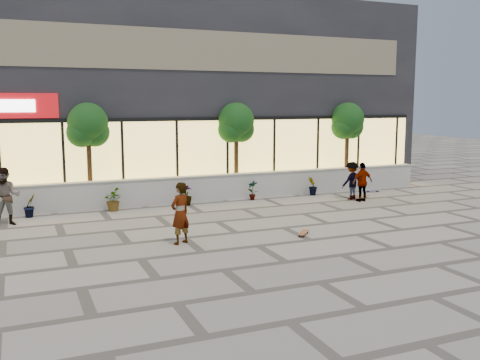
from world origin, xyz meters
name	(u,v)px	position (x,y,z in m)	size (l,w,h in m)	color
ground	(259,246)	(0.00, 0.00, 0.00)	(80.00, 80.00, 0.00)	#A1988B
planter_wall	(184,189)	(0.00, 7.00, 0.52)	(22.00, 0.42, 1.04)	beige
retail_building	(150,95)	(0.00, 12.49, 4.25)	(24.00, 9.17, 8.50)	black
shrub_b	(30,206)	(-5.70, 6.45, 0.41)	(0.45, 0.36, 0.81)	#143D13
shrub_c	(112,200)	(-2.90, 6.45, 0.41)	(0.73, 0.63, 0.81)	#143D13
shrub_d	(186,195)	(-0.10, 6.45, 0.41)	(0.45, 0.45, 0.81)	#143D13
shrub_e	(253,190)	(2.70, 6.45, 0.41)	(0.43, 0.29, 0.81)	#143D13
shrub_f	(313,186)	(5.50, 6.45, 0.41)	(0.45, 0.36, 0.81)	#143D13
tree_midwest	(88,128)	(-3.50, 7.70, 2.99)	(1.60, 1.50, 3.92)	#402A17
tree_mideast	(236,125)	(2.50, 7.70, 2.99)	(1.60, 1.50, 3.92)	#402A17
tree_east	(348,123)	(8.00, 7.70, 2.99)	(1.60, 1.50, 3.92)	#402A17
skater_center	(180,213)	(-1.92, 1.05, 0.87)	(0.64, 0.42, 1.74)	white
skater_left	(6,197)	(-6.41, 5.40, 0.94)	(0.91, 0.71, 1.87)	#897E58
skater_right_near	(362,182)	(6.62, 4.50, 0.78)	(0.92, 0.38, 1.56)	silver
skater_right_far	(352,181)	(6.50, 5.06, 0.77)	(0.99, 0.57, 1.53)	maroon
skateboard_center	(304,232)	(1.75, 0.60, 0.08)	(0.66, 0.69, 0.09)	brown
skateboard_right_near	(359,196)	(7.00, 5.23, 0.08)	(0.86, 0.39, 0.10)	brown
skateboard_right_far	(373,190)	(8.40, 6.20, 0.07)	(0.74, 0.30, 0.09)	#5F5399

